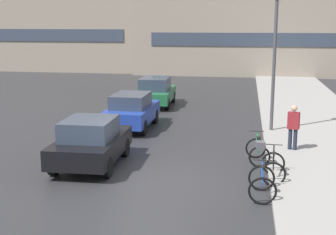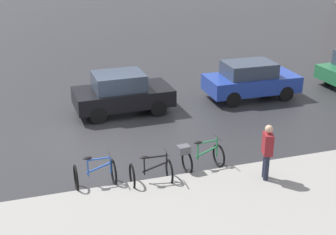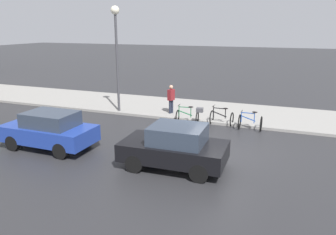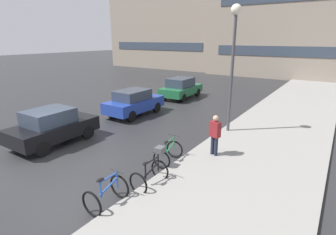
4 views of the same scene
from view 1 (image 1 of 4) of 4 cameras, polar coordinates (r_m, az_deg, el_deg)
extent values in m
plane|color=#28282B|center=(14.07, -2.66, -7.69)|extent=(140.00, 140.00, 0.00)
cube|color=gray|center=(23.63, 17.05, -0.04)|extent=(4.80, 60.00, 0.14)
torus|color=black|center=(13.40, 11.33, -7.24)|extent=(0.74, 0.06, 0.74)
torus|color=black|center=(12.43, 11.44, -8.78)|extent=(0.74, 0.06, 0.74)
cube|color=#234CA8|center=(12.66, 11.45, -7.13)|extent=(0.04, 0.04, 0.53)
cube|color=#234CA8|center=(13.25, 11.38, -6.28)|extent=(0.04, 0.04, 0.52)
cube|color=#234CA8|center=(12.88, 11.45, -5.76)|extent=(0.04, 0.62, 0.04)
cube|color=#234CA8|center=(12.94, 11.41, -6.95)|extent=(0.04, 0.70, 0.26)
ellipsoid|color=black|center=(12.57, 11.50, -5.87)|extent=(0.14, 0.26, 0.07)
cylinder|color=black|center=(13.16, 11.43, -5.12)|extent=(0.50, 0.03, 0.03)
torus|color=black|center=(14.85, 12.70, -5.47)|extent=(0.72, 0.09, 0.72)
torus|color=black|center=(13.84, 12.71, -6.74)|extent=(0.72, 0.09, 0.72)
cube|color=black|center=(14.09, 12.75, -5.33)|extent=(0.04, 0.04, 0.50)
cube|color=black|center=(14.69, 12.75, -4.45)|extent=(0.04, 0.04, 0.60)
cube|color=black|center=(14.33, 12.79, -3.98)|extent=(0.07, 0.63, 0.04)
cube|color=black|center=(14.39, 12.74, -5.19)|extent=(0.07, 0.72, 0.26)
ellipsoid|color=black|center=(14.02, 12.80, -4.23)|extent=(0.15, 0.27, 0.07)
cylinder|color=black|center=(14.60, 12.81, -3.25)|extent=(0.50, 0.05, 0.03)
torus|color=black|center=(16.47, 10.65, -3.69)|extent=(0.71, 0.13, 0.71)
torus|color=black|center=(15.47, 11.09, -4.72)|extent=(0.71, 0.13, 0.71)
cube|color=#237042|center=(15.73, 10.98, -3.44)|extent=(0.04, 0.04, 0.53)
cube|color=#237042|center=(16.32, 10.72, -2.74)|extent=(0.04, 0.04, 0.60)
cube|color=#237042|center=(15.96, 10.88, -2.23)|extent=(0.10, 0.63, 0.04)
cube|color=#237042|center=(16.02, 10.85, -3.35)|extent=(0.11, 0.71, 0.26)
ellipsoid|color=black|center=(15.65, 11.02, -2.39)|extent=(0.17, 0.27, 0.07)
cylinder|color=black|center=(16.24, 10.76, -1.64)|extent=(0.50, 0.08, 0.03)
cube|color=#4C4C51|center=(15.24, 11.21, -3.28)|extent=(0.31, 0.37, 0.22)
cube|color=black|center=(15.55, -9.33, -3.48)|extent=(1.98, 3.77, 0.63)
cube|color=#2D3847|center=(15.26, -9.58, -1.34)|extent=(1.59, 1.93, 0.63)
cylinder|color=black|center=(16.95, -10.86, -3.38)|extent=(0.23, 0.64, 0.64)
cylinder|color=black|center=(16.49, -5.28, -3.64)|extent=(0.23, 0.64, 0.64)
cylinder|color=black|center=(14.88, -13.75, -5.65)|extent=(0.23, 0.64, 0.64)
cylinder|color=black|center=(14.34, -7.44, -6.05)|extent=(0.23, 0.64, 0.64)
cube|color=navy|center=(20.70, -4.43, 0.47)|extent=(1.82, 3.88, 0.66)
cube|color=#2D3847|center=(20.44, -4.56, 2.09)|extent=(1.48, 2.07, 0.58)
cylinder|color=black|center=(22.10, -5.62, 0.29)|extent=(0.23, 0.64, 0.64)
cylinder|color=black|center=(21.73, -1.61, 0.15)|extent=(0.23, 0.64, 0.64)
cylinder|color=black|center=(19.86, -7.48, -1.05)|extent=(0.23, 0.64, 0.64)
cylinder|color=black|center=(19.45, -3.04, -1.24)|extent=(0.23, 0.64, 0.64)
cube|color=#1E6038|center=(26.19, -1.54, 2.81)|extent=(1.99, 4.02, 0.60)
cube|color=#2D3847|center=(25.94, -1.60, 4.14)|extent=(1.60, 2.18, 0.67)
cylinder|color=black|center=(27.57, -2.83, 2.61)|extent=(0.24, 0.65, 0.64)
cylinder|color=black|center=(27.32, 0.58, 2.54)|extent=(0.24, 0.65, 0.64)
cylinder|color=black|center=(25.19, -3.83, 1.74)|extent=(0.24, 0.65, 0.64)
cylinder|color=black|center=(24.92, -0.10, 1.65)|extent=(0.24, 0.65, 0.64)
cylinder|color=#1E2333|center=(17.36, 14.65, -2.76)|extent=(0.14, 0.14, 0.90)
cylinder|color=#1E2333|center=(17.33, 15.23, -2.82)|extent=(0.14, 0.14, 0.90)
cube|color=maroon|center=(17.18, 15.07, -0.36)|extent=(0.45, 0.34, 0.61)
sphere|color=tan|center=(17.09, 15.15, 1.10)|extent=(0.22, 0.22, 0.22)
cylinder|color=#424247|center=(19.88, 12.78, 5.98)|extent=(0.14, 0.14, 5.57)
cube|color=#333D4C|center=(39.66, 9.09, 9.37)|extent=(15.41, 0.06, 1.10)
cube|color=#333D4C|center=(44.74, -15.14, 9.66)|extent=(15.39, 0.06, 1.10)
camera|label=2|loc=(16.04, 59.51, 12.97)|focal=50.00mm
camera|label=3|loc=(18.52, -46.62, 8.95)|focal=35.00mm
camera|label=4|loc=(9.56, 44.99, 7.68)|focal=28.00mm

